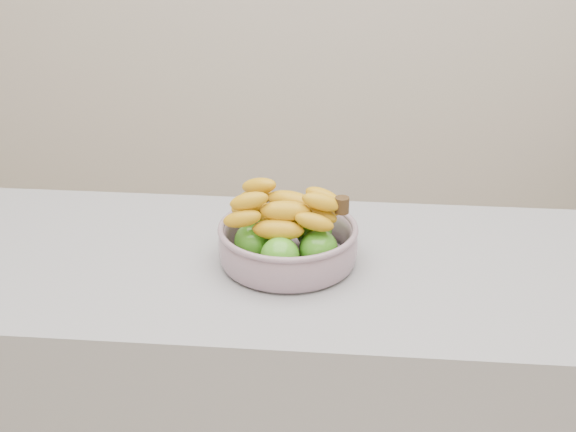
% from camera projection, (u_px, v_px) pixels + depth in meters
% --- Properties ---
extents(fruit_bowl, '(0.27, 0.27, 0.15)m').
position_uv_depth(fruit_bowl, '(288.00, 239.00, 1.56)').
color(fruit_bowl, '#A1AFC1').
rests_on(fruit_bowl, counter).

